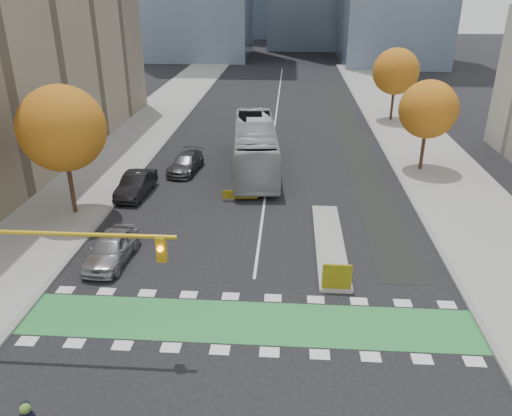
# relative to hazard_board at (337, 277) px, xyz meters

# --- Properties ---
(ground) EXTENTS (300.00, 300.00, 0.00)m
(ground) POSITION_rel_hazard_board_xyz_m (-4.00, -4.20, -0.80)
(ground) COLOR black
(ground) RESTS_ON ground
(sidewalk_west) EXTENTS (7.00, 120.00, 0.15)m
(sidewalk_west) POSITION_rel_hazard_board_xyz_m (-17.50, 15.80, -0.73)
(sidewalk_west) COLOR gray
(sidewalk_west) RESTS_ON ground
(sidewalk_east) EXTENTS (7.00, 120.00, 0.15)m
(sidewalk_east) POSITION_rel_hazard_board_xyz_m (9.50, 15.80, -0.73)
(sidewalk_east) COLOR gray
(sidewalk_east) RESTS_ON ground
(curb_west) EXTENTS (0.30, 120.00, 0.16)m
(curb_west) POSITION_rel_hazard_board_xyz_m (-14.00, 15.80, -0.73)
(curb_west) COLOR gray
(curb_west) RESTS_ON ground
(curb_east) EXTENTS (0.30, 120.00, 0.16)m
(curb_east) POSITION_rel_hazard_board_xyz_m (6.00, 15.80, -0.73)
(curb_east) COLOR gray
(curb_east) RESTS_ON ground
(bike_crossing) EXTENTS (20.00, 3.00, 0.01)m
(bike_crossing) POSITION_rel_hazard_board_xyz_m (-4.00, -2.70, -0.79)
(bike_crossing) COLOR #2B843D
(bike_crossing) RESTS_ON ground
(centre_line) EXTENTS (0.15, 70.00, 0.01)m
(centre_line) POSITION_rel_hazard_board_xyz_m (-4.00, 35.80, -0.80)
(centre_line) COLOR silver
(centre_line) RESTS_ON ground
(bike_lane_paint) EXTENTS (2.50, 50.00, 0.01)m
(bike_lane_paint) POSITION_rel_hazard_board_xyz_m (3.50, 25.80, -0.80)
(bike_lane_paint) COLOR black
(bike_lane_paint) RESTS_ON ground
(median_island) EXTENTS (1.60, 10.00, 0.16)m
(median_island) POSITION_rel_hazard_board_xyz_m (0.00, 4.80, -0.72)
(median_island) COLOR gray
(median_island) RESTS_ON ground
(hazard_board) EXTENTS (1.40, 0.12, 1.30)m
(hazard_board) POSITION_rel_hazard_board_xyz_m (0.00, 0.00, 0.00)
(hazard_board) COLOR yellow
(hazard_board) RESTS_ON median_island
(tree_west) EXTENTS (5.20, 5.20, 8.22)m
(tree_west) POSITION_rel_hazard_board_xyz_m (-16.00, 7.80, 4.82)
(tree_west) COLOR #332114
(tree_west) RESTS_ON ground
(tree_east_near) EXTENTS (4.40, 4.40, 7.08)m
(tree_east_near) POSITION_rel_hazard_board_xyz_m (8.00, 17.80, 4.06)
(tree_east_near) COLOR #332114
(tree_east_near) RESTS_ON ground
(tree_east_far) EXTENTS (4.80, 4.80, 7.65)m
(tree_east_far) POSITION_rel_hazard_board_xyz_m (8.50, 33.80, 4.44)
(tree_east_far) COLOR #332114
(tree_east_far) RESTS_ON ground
(traffic_signal_west) EXTENTS (8.53, 0.56, 5.20)m
(traffic_signal_west) POSITION_rel_hazard_board_xyz_m (-11.93, -4.71, 3.23)
(traffic_signal_west) COLOR #BF9914
(traffic_signal_west) RESTS_ON ground
(bus) EXTENTS (4.34, 13.75, 3.77)m
(bus) POSITION_rel_hazard_board_xyz_m (-5.09, 17.18, 1.08)
(bus) COLOR #A3A9AB
(bus) RESTS_ON ground
(parked_car_a) EXTENTS (2.09, 4.69, 1.57)m
(parked_car_a) POSITION_rel_hazard_board_xyz_m (-11.63, 2.06, -0.02)
(parked_car_a) COLOR #9D9DA2
(parked_car_a) RESTS_ON ground
(parked_car_b) EXTENTS (1.92, 4.83, 1.56)m
(parked_car_b) POSITION_rel_hazard_board_xyz_m (-13.00, 11.23, -0.02)
(parked_car_b) COLOR black
(parked_car_b) RESTS_ON ground
(parked_car_c) EXTENTS (2.50, 5.00, 1.39)m
(parked_car_c) POSITION_rel_hazard_board_xyz_m (-10.50, 16.23, -0.10)
(parked_car_c) COLOR #48484C
(parked_car_c) RESTS_ON ground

